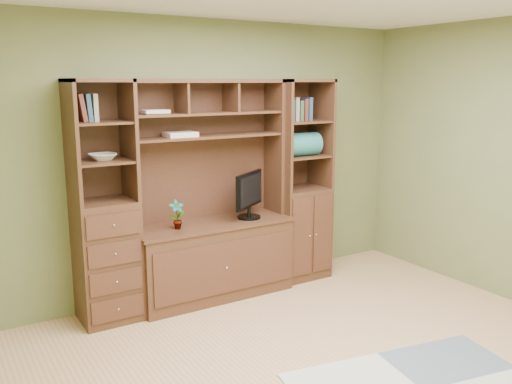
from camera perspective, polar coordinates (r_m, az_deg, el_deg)
room at (r=3.60m, az=9.41°, el=-0.22°), size 4.60×4.10×2.64m
center_hutch at (r=5.02m, az=-4.57°, el=0.03°), size 1.54×0.53×2.05m
left_tower at (r=4.70m, az=-15.70°, el=-1.17°), size 0.50×0.45×2.05m
right_tower at (r=5.59m, az=4.62°, el=1.21°), size 0.55×0.45×2.05m
monitor at (r=5.17m, az=-0.75°, el=0.55°), size 0.54×0.47×0.62m
orchid at (r=4.87m, az=-8.32°, el=-2.38°), size 0.14×0.09×0.26m
magazines at (r=4.91m, az=-7.97°, el=6.03°), size 0.27×0.20×0.04m
bowl at (r=4.64m, az=-15.85°, el=3.58°), size 0.22×0.22×0.06m
blanket_teal at (r=5.47m, az=4.67°, el=5.02°), size 0.40×0.23×0.23m
blanket_red at (r=5.67m, az=5.21°, el=5.02°), size 0.34×0.19×0.19m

